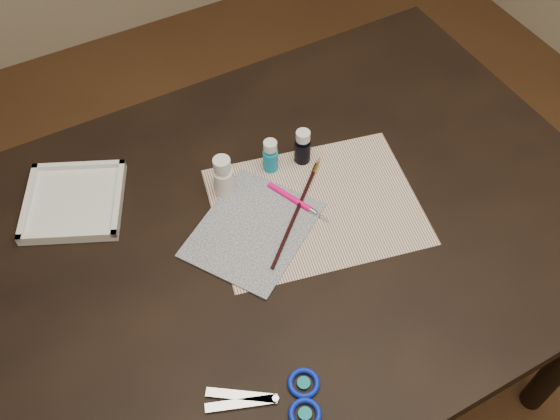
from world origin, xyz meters
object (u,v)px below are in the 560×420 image
scissors (264,404)px  palette_tray (74,201)px  canvas (253,229)px  paper (316,206)px  paint_bottle_white (223,176)px  paint_bottle_cyan (270,156)px  paint_bottle_navy (303,147)px

scissors → palette_tray: (-0.14, 0.53, 0.01)m
canvas → scissors: (-0.14, -0.31, 0.00)m
canvas → scissors: bearing=-114.0°
paper → paint_bottle_white: size_ratio=4.19×
paint_bottle_cyan → paint_bottle_navy: paint_bottle_navy is taller
paint_bottle_cyan → palette_tray: paint_bottle_cyan is taller
paint_bottle_white → paint_bottle_navy: bearing=0.1°
paint_bottle_navy → palette_tray: (-0.45, 0.11, -0.03)m
paper → paint_bottle_cyan: bearing=103.5°
paint_bottle_cyan → scissors: paint_bottle_cyan is taller
paint_bottle_navy → scissors: paint_bottle_navy is taller
paint_bottle_navy → palette_tray: paint_bottle_navy is taller
canvas → scissors: size_ratio=1.18×
palette_tray → paint_bottle_white: bearing=-22.3°
palette_tray → paint_bottle_cyan: bearing=-14.7°
canvas → palette_tray: palette_tray is taller
palette_tray → paint_bottle_navy: bearing=-13.9°
paint_bottle_navy → palette_tray: size_ratio=0.43×
canvas → palette_tray: size_ratio=1.30×
scissors → paint_bottle_white: bearing=-86.8°
scissors → canvas: bearing=-93.5°
paint_bottle_white → paint_bottle_cyan: size_ratio=1.24×
canvas → palette_tray: (-0.28, 0.22, 0.01)m
paper → scissors: (-0.27, -0.30, 0.00)m
paint_bottle_navy → paint_bottle_white: bearing=-179.9°
paper → paint_bottle_navy: paint_bottle_navy is taller
paint_bottle_white → palette_tray: paint_bottle_white is taller
paint_bottle_cyan → paint_bottle_navy: 0.07m
paper → paint_bottle_cyan: (-0.03, 0.13, 0.04)m
scissors → palette_tray: bearing=-54.7°
paper → palette_tray: size_ratio=2.13×
paint_bottle_cyan → palette_tray: 0.40m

